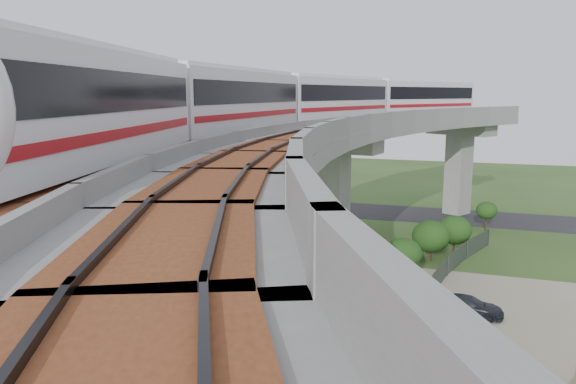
{
  "coord_description": "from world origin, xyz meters",
  "views": [
    {
      "loc": [
        11.03,
        -29.49,
        12.63
      ],
      "look_at": [
        1.59,
        -1.84,
        7.5
      ],
      "focal_mm": 35.0,
      "sensor_mm": 36.0,
      "label": 1
    }
  ],
  "objects": [
    {
      "name": "tree_1",
      "position": [
        9.55,
        15.91,
        1.92
      ],
      "size": [
        2.72,
        2.72,
        3.08
      ],
      "color": "#382314",
      "rests_on": "ground"
    },
    {
      "name": "tree_4",
      "position": [
        6.89,
        0.15,
        2.24
      ],
      "size": [
        2.91,
        2.91,
        3.48
      ],
      "color": "#382314",
      "rests_on": "ground"
    },
    {
      "name": "asphalt_road",
      "position": [
        0.0,
        30.0,
        0.01
      ],
      "size": [
        60.0,
        8.0,
        0.03
      ],
      "primitive_type": "cube",
      "color": "#232326",
      "rests_on": "ground"
    },
    {
      "name": "metro_train",
      "position": [
        0.7,
        6.44,
        12.31
      ],
      "size": [
        13.72,
        60.95,
        3.64
      ],
      "color": "silver",
      "rests_on": "ground"
    },
    {
      "name": "fence",
      "position": [
        9.75,
        0.0,
        0.75
      ],
      "size": [
        3.87,
        38.73,
        1.5
      ],
      "color": "#2D382D",
      "rests_on": "ground"
    },
    {
      "name": "ground",
      "position": [
        0.0,
        0.0,
        0.0
      ],
      "size": [
        160.0,
        160.0,
        0.0
      ],
      "primitive_type": "plane",
      "color": "#2D461C",
      "rests_on": "ground"
    },
    {
      "name": "viaduct",
      "position": [
        3.84,
        0.0,
        9.05
      ],
      "size": [
        19.58,
        73.98,
        11.4
      ],
      "color": "#99968E",
      "rests_on": "ground"
    },
    {
      "name": "tree_5",
      "position": [
        6.31,
        -4.09,
        2.41
      ],
      "size": [
        2.35,
        2.35,
        3.42
      ],
      "color": "#382314",
      "rests_on": "ground"
    },
    {
      "name": "tree_3",
      "position": [
        6.77,
        6.17,
        2.4
      ],
      "size": [
        2.39,
        2.39,
        3.42
      ],
      "color": "#382314",
      "rests_on": "ground"
    },
    {
      "name": "car_dark",
      "position": [
        10.96,
        2.81,
        0.61
      ],
      "size": [
        3.94,
        1.69,
        1.13
      ],
      "primitive_type": "imported",
      "rotation": [
        0.0,
        0.0,
        1.54
      ],
      "color": "black",
      "rests_on": "dirt_lot"
    },
    {
      "name": "dirt_lot",
      "position": [
        14.0,
        -2.0,
        0.02
      ],
      "size": [
        18.0,
        26.0,
        0.04
      ],
      "primitive_type": "cube",
      "color": "#7E755C",
      "rests_on": "ground"
    },
    {
      "name": "tree_2",
      "position": [
        7.95,
        13.23,
        1.93
      ],
      "size": [
        2.85,
        2.85,
        3.14
      ],
      "color": "#382314",
      "rests_on": "ground"
    },
    {
      "name": "car_white",
      "position": [
        10.1,
        -3.99,
        0.6
      ],
      "size": [
        1.51,
        3.35,
        1.12
      ],
      "primitive_type": "imported",
      "rotation": [
        0.0,
        0.0,
        0.06
      ],
      "color": "silver",
      "rests_on": "dirt_lot"
    },
    {
      "name": "tree_0",
      "position": [
        12.03,
        24.36,
        2.01
      ],
      "size": [
        1.9,
        1.9,
        2.83
      ],
      "color": "#382314",
      "rests_on": "ground"
    },
    {
      "name": "tree_6",
      "position": [
        6.93,
        -9.02,
        2.17
      ],
      "size": [
        2.3,
        2.3,
        3.16
      ],
      "color": "#382314",
      "rests_on": "ground"
    }
  ]
}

